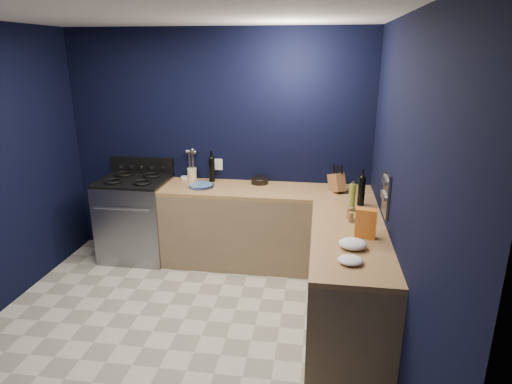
% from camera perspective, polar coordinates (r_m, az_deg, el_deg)
% --- Properties ---
extents(floor, '(3.50, 3.50, 0.02)m').
position_cam_1_polar(floor, '(4.03, -10.35, -17.91)').
color(floor, beige).
rests_on(floor, ground).
extents(ceiling, '(3.50, 3.50, 0.02)m').
position_cam_1_polar(ceiling, '(3.30, -13.05, 22.36)').
color(ceiling, silver).
rests_on(ceiling, ground).
extents(wall_back, '(3.50, 0.02, 2.60)m').
position_cam_1_polar(wall_back, '(5.08, -4.93, 6.10)').
color(wall_back, black).
rests_on(wall_back, ground).
extents(wall_right, '(0.02, 3.50, 2.60)m').
position_cam_1_polar(wall_right, '(3.30, 18.59, -1.21)').
color(wall_right, black).
rests_on(wall_right, ground).
extents(wall_front, '(3.50, 0.02, 2.60)m').
position_cam_1_polar(wall_front, '(2.03, -28.82, -15.00)').
color(wall_front, black).
rests_on(wall_front, ground).
extents(cab_back, '(2.30, 0.63, 0.86)m').
position_cam_1_polar(cab_back, '(4.93, 1.31, -4.82)').
color(cab_back, '#846A4B').
rests_on(cab_back, floor).
extents(top_back, '(2.30, 0.63, 0.04)m').
position_cam_1_polar(top_back, '(4.77, 1.35, 0.18)').
color(top_back, brown).
rests_on(top_back, cab_back).
extents(cab_right, '(0.63, 1.67, 0.86)m').
position_cam_1_polar(cab_right, '(3.87, 11.76, -11.89)').
color(cab_right, '#846A4B').
rests_on(cab_right, floor).
extents(top_right, '(0.63, 1.67, 0.04)m').
position_cam_1_polar(top_right, '(3.67, 12.20, -5.77)').
color(top_right, brown).
rests_on(top_right, cab_right).
extents(gas_range, '(0.76, 0.66, 0.92)m').
position_cam_1_polar(gas_range, '(5.29, -15.40, -3.49)').
color(gas_range, gray).
rests_on(gas_range, floor).
extents(oven_door, '(0.59, 0.02, 0.42)m').
position_cam_1_polar(oven_door, '(5.03, -16.80, -4.86)').
color(oven_door, black).
rests_on(oven_door, gas_range).
extents(cooktop, '(0.76, 0.66, 0.03)m').
position_cam_1_polar(cooktop, '(5.15, -15.83, 1.45)').
color(cooktop, black).
rests_on(cooktop, gas_range).
extents(backguard, '(0.76, 0.06, 0.20)m').
position_cam_1_polar(backguard, '(5.39, -14.66, 3.42)').
color(backguard, black).
rests_on(backguard, gas_range).
extents(spice_panel, '(0.02, 0.28, 0.38)m').
position_cam_1_polar(spice_panel, '(3.85, 16.71, -0.25)').
color(spice_panel, gray).
rests_on(spice_panel, wall_right).
extents(wall_outlet, '(0.09, 0.02, 0.13)m').
position_cam_1_polar(wall_outlet, '(5.11, -4.93, 3.63)').
color(wall_outlet, white).
rests_on(wall_outlet, wall_back).
extents(plate_stack, '(0.31, 0.31, 0.03)m').
position_cam_1_polar(plate_stack, '(4.86, -7.22, 0.83)').
color(plate_stack, teal).
rests_on(plate_stack, top_back).
extents(ramekin, '(0.10, 0.10, 0.03)m').
position_cam_1_polar(ramekin, '(5.21, -9.35, 1.88)').
color(ramekin, white).
rests_on(ramekin, top_back).
extents(utensil_crock, '(0.13, 0.13, 0.13)m').
position_cam_1_polar(utensil_crock, '(5.17, -8.40, 2.39)').
color(utensil_crock, beige).
rests_on(utensil_crock, top_back).
extents(wine_bottle_back, '(0.08, 0.08, 0.28)m').
position_cam_1_polar(wine_bottle_back, '(5.03, -5.83, 2.92)').
color(wine_bottle_back, black).
rests_on(wine_bottle_back, top_back).
extents(lemon_basket, '(0.25, 0.25, 0.07)m').
position_cam_1_polar(lemon_basket, '(4.95, 0.51, 1.52)').
color(lemon_basket, black).
rests_on(lemon_basket, top_back).
extents(knife_block, '(0.21, 0.25, 0.24)m').
position_cam_1_polar(knife_block, '(4.73, 10.54, 1.21)').
color(knife_block, brown).
rests_on(knife_block, top_back).
extents(wine_bottle_right, '(0.09, 0.09, 0.28)m').
position_cam_1_polar(wine_bottle_right, '(4.34, 13.66, 0.09)').
color(wine_bottle_right, black).
rests_on(wine_bottle_right, top_right).
extents(oil_bottle, '(0.08, 0.08, 0.26)m').
position_cam_1_polar(oil_bottle, '(4.17, 12.50, -0.71)').
color(oil_bottle, olive).
rests_on(oil_bottle, top_right).
extents(spice_jar_near, '(0.05, 0.05, 0.11)m').
position_cam_1_polar(spice_jar_near, '(3.98, 12.17, -2.77)').
color(spice_jar_near, olive).
rests_on(spice_jar_near, top_right).
extents(spice_jar_far, '(0.05, 0.05, 0.09)m').
position_cam_1_polar(spice_jar_far, '(3.92, 12.32, -3.25)').
color(spice_jar_far, olive).
rests_on(spice_jar_far, top_right).
extents(crouton_bag, '(0.18, 0.10, 0.24)m').
position_cam_1_polar(crouton_bag, '(3.59, 14.21, -4.02)').
color(crouton_bag, red).
rests_on(crouton_bag, top_right).
extents(towel_front, '(0.27, 0.26, 0.08)m').
position_cam_1_polar(towel_front, '(3.41, 12.58, -6.66)').
color(towel_front, white).
rests_on(towel_front, top_right).
extents(towel_end, '(0.23, 0.22, 0.05)m').
position_cam_1_polar(towel_end, '(3.18, 12.27, -8.72)').
color(towel_end, white).
rests_on(towel_end, top_right).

